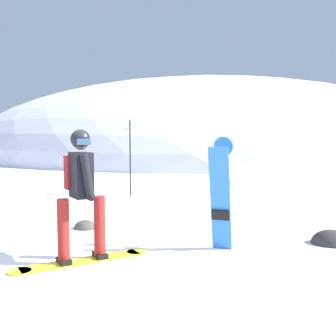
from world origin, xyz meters
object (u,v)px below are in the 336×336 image
Objects in this scene: snowboarder_main at (81,191)px; piste_marker_near at (130,152)px; rock_mid at (86,228)px; rock_small at (332,244)px; spare_snowboard at (221,193)px.

piste_marker_near reaches higher than snowboarder_main.
piste_marker_near is at bearing 109.65° from snowboarder_main.
piste_marker_near is (-1.94, 5.44, 0.27)m from snowboarder_main.
rock_mid is (-0.96, 1.61, -0.92)m from snowboarder_main.
spare_snowboard is at bearing -147.56° from rock_small.
spare_snowboard is at bearing -50.94° from piste_marker_near.
snowboarder_main is 5.78m from piste_marker_near.
piste_marker_near is 6.17m from rock_small.
rock_mid is (0.98, -3.82, -1.19)m from piste_marker_near.
spare_snowboard reaches higher than rock_small.
snowboarder_main is at bearing -146.36° from rock_small.
rock_small reaches higher than rock_mid.
snowboarder_main is at bearing -59.28° from rock_mid.
spare_snowboard is 2.72m from rock_mid.
snowboarder_main reaches higher than rock_small.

